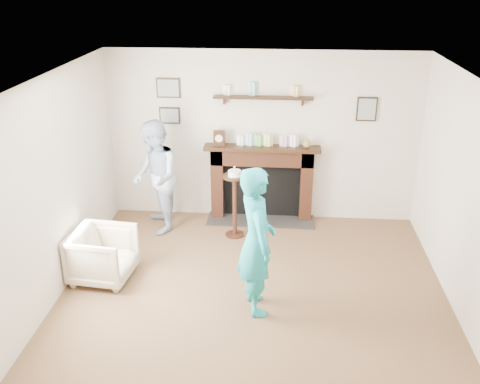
% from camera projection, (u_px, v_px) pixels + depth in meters
% --- Properties ---
extents(ground, '(5.00, 5.00, 0.00)m').
position_uv_depth(ground, '(252.00, 311.00, 5.96)').
color(ground, brown).
rests_on(ground, ground).
extents(room_shell, '(4.54, 5.02, 2.52)m').
position_uv_depth(room_shell, '(256.00, 153.00, 5.95)').
color(room_shell, beige).
rests_on(room_shell, ground).
extents(armchair, '(0.78, 0.76, 0.64)m').
position_uv_depth(armchair, '(106.00, 278.00, 6.59)').
color(armchair, tan).
rests_on(armchair, ground).
extents(man, '(0.84, 0.95, 1.62)m').
position_uv_depth(man, '(159.00, 229.00, 7.81)').
color(man, '#ABBFD5').
rests_on(man, ground).
extents(woman, '(0.56, 0.70, 1.68)m').
position_uv_depth(woman, '(255.00, 307.00, 6.03)').
color(woman, teal).
rests_on(woman, ground).
extents(pedestal_table, '(0.33, 0.33, 1.05)m').
position_uv_depth(pedestal_table, '(235.00, 194.00, 7.38)').
color(pedestal_table, black).
rests_on(pedestal_table, ground).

